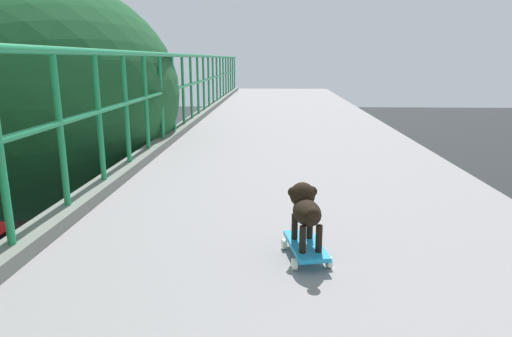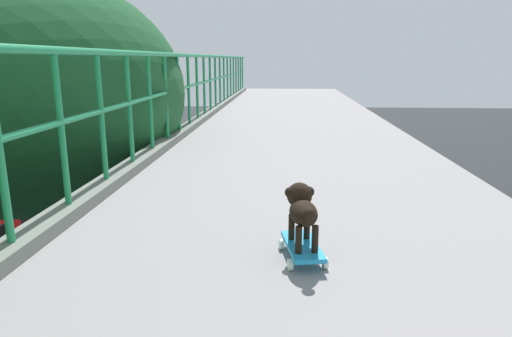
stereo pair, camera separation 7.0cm
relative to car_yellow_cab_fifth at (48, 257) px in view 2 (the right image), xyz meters
The scene contains 7 objects.
car_yellow_cab_fifth is the anchor object (origin of this frame).
car_red_taxi_sixth 5.38m from the car_yellow_cab_fifth, 135.19° to the left, with size 1.82×4.32×1.71m.
car_green_seventh 7.20m from the car_yellow_cab_fifth, 90.66° to the left, with size 1.89×4.54×1.35m.
city_bus 18.64m from the car_yellow_cab_fifth, 101.58° to the left, with size 2.72×10.26×3.53m.
roadside_tree_mid 8.17m from the car_yellow_cab_fifth, 60.15° to the right, with size 4.43×4.43×7.49m.
toy_skateboard 12.56m from the car_yellow_cab_fifth, 53.51° to the right, with size 0.27×0.44×0.09m.
small_dog 12.63m from the car_yellow_cab_fifth, 53.49° to the right, with size 0.20×0.37×0.33m.
Camera 2 is at (1.27, -1.23, 6.29)m, focal length 31.72 mm.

